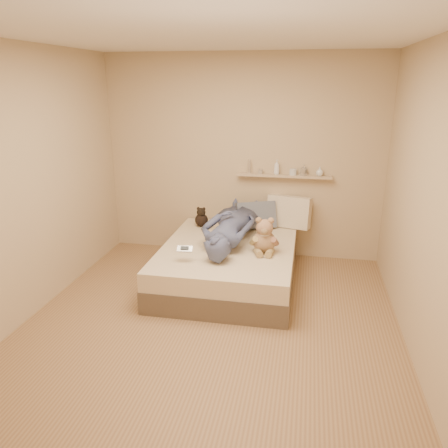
% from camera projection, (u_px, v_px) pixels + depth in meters
% --- Properties ---
extents(room, '(3.80, 3.80, 3.80)m').
position_uv_depth(room, '(210.00, 193.00, 3.88)').
color(room, '#94734C').
rests_on(room, ground).
extents(bed, '(1.50, 1.90, 0.45)m').
position_uv_depth(bed, '(229.00, 264.00, 5.08)').
color(bed, brown).
rests_on(bed, floor).
extents(game_console, '(0.17, 0.09, 0.06)m').
position_uv_depth(game_console, '(185.00, 249.00, 4.52)').
color(game_console, '#B3B7BA').
rests_on(game_console, bed).
extents(teddy_bear, '(0.34, 0.33, 0.41)m').
position_uv_depth(teddy_bear, '(264.00, 238.00, 4.75)').
color(teddy_bear, '#936F51').
rests_on(teddy_bear, bed).
extents(dark_plush, '(0.17, 0.17, 0.26)m').
position_uv_depth(dark_plush, '(201.00, 218.00, 5.64)').
color(dark_plush, black).
rests_on(dark_plush, bed).
extents(pillow_cream, '(0.58, 0.34, 0.42)m').
position_uv_depth(pillow_cream, '(289.00, 212.00, 5.61)').
color(pillow_cream, beige).
rests_on(pillow_cream, bed).
extents(pillow_grey, '(0.55, 0.41, 0.37)m').
position_uv_depth(pillow_grey, '(256.00, 215.00, 5.56)').
color(pillow_grey, slate).
rests_on(pillow_grey, bed).
extents(person, '(0.68, 1.65, 0.39)m').
position_uv_depth(person, '(231.00, 224.00, 5.12)').
color(person, '#464F6F').
rests_on(person, bed).
extents(wall_shelf, '(1.20, 0.12, 0.03)m').
position_uv_depth(wall_shelf, '(284.00, 176.00, 5.56)').
color(wall_shelf, tan).
rests_on(wall_shelf, wall_back).
extents(shelf_bottles, '(0.97, 0.12, 0.19)m').
position_uv_depth(shelf_bottles, '(292.00, 170.00, 5.51)').
color(shelf_bottles, silver).
rests_on(shelf_bottles, wall_shelf).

